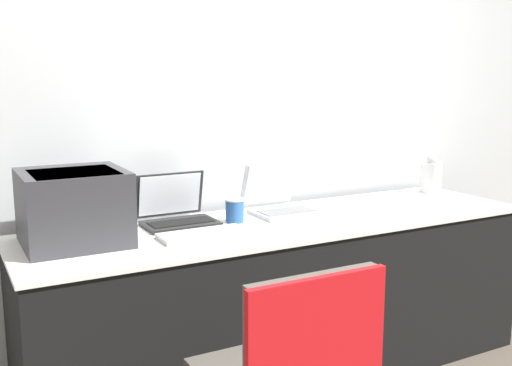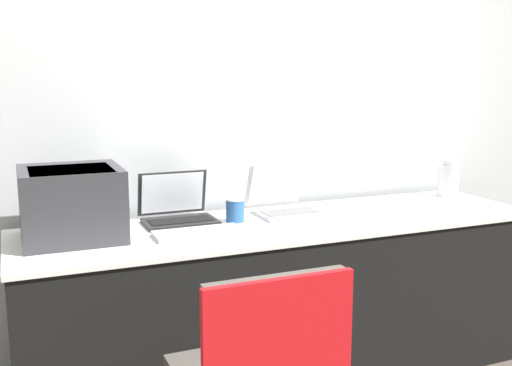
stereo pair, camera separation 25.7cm
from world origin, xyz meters
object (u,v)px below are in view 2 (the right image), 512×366
metal_pitcher (448,179)px  laptop_left (177,211)px  coffee_cup (235,210)px  printer (71,201)px  external_keyboard (198,233)px  laptop_right (284,202)px

metal_pitcher → laptop_left: bearing=-180.0°
coffee_cup → metal_pitcher: metal_pitcher is taller
printer → coffee_cup: (0.70, 0.02, -0.10)m
external_keyboard → coffee_cup: bearing=36.2°
coffee_cup → metal_pitcher: (1.28, 0.10, 0.04)m
coffee_cup → laptop_right: bearing=15.8°
printer → laptop_left: bearing=13.9°
laptop_left → metal_pitcher: 1.52m
external_keyboard → metal_pitcher: metal_pitcher is taller
metal_pitcher → printer: bearing=-176.7°
laptop_right → coffee_cup: laptop_right is taller
laptop_right → external_keyboard: 0.56m
printer → metal_pitcher: 1.99m
printer → external_keyboard: printer is taller
laptop_left → coffee_cup: laptop_left is taller
laptop_right → external_keyboard: size_ratio=0.87×
laptop_right → metal_pitcher: (1.00, 0.02, 0.04)m
laptop_left → external_keyboard: (0.02, -0.26, -0.04)m
laptop_left → external_keyboard: 0.27m
external_keyboard → metal_pitcher: 1.53m
laptop_left → laptop_right: 0.52m
laptop_right → external_keyboard: (-0.50, -0.24, -0.04)m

